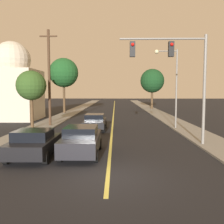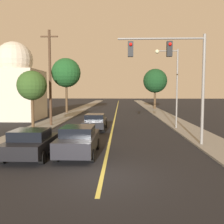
% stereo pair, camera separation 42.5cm
% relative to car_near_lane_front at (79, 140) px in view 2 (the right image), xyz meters
% --- Properties ---
extents(ground_plane, '(200.00, 200.00, 0.00)m').
position_rel_car_near_lane_front_xyz_m(ground_plane, '(1.48, -3.31, -0.79)').
color(ground_plane, black).
extents(road_surface, '(10.54, 80.00, 0.01)m').
position_rel_car_near_lane_front_xyz_m(road_surface, '(1.48, 32.69, -0.78)').
color(road_surface, black).
rests_on(road_surface, ground).
extents(sidewalk_left, '(2.50, 80.00, 0.12)m').
position_rel_car_near_lane_front_xyz_m(sidewalk_left, '(-5.05, 32.69, -0.73)').
color(sidewalk_left, gray).
rests_on(sidewalk_left, ground).
extents(sidewalk_right, '(2.50, 80.00, 0.12)m').
position_rel_car_near_lane_front_xyz_m(sidewalk_right, '(8.00, 32.69, -0.73)').
color(sidewalk_right, gray).
rests_on(sidewalk_right, ground).
extents(car_near_lane_front, '(1.94, 4.32, 1.54)m').
position_rel_car_near_lane_front_xyz_m(car_near_lane_front, '(0.00, 0.00, 0.00)').
color(car_near_lane_front, black).
rests_on(car_near_lane_front, ground).
extents(car_near_lane_second, '(1.89, 4.23, 1.39)m').
position_rel_car_near_lane_front_xyz_m(car_near_lane_second, '(0.00, 8.42, -0.07)').
color(car_near_lane_second, black).
rests_on(car_near_lane_second, ground).
extents(car_outer_lane_front, '(2.05, 3.81, 1.43)m').
position_rel_car_near_lane_front_xyz_m(car_outer_lane_front, '(-2.32, -0.53, -0.05)').
color(car_outer_lane_front, black).
rests_on(car_outer_lane_front, ground).
extents(traffic_signal_mast, '(5.22, 0.42, 6.59)m').
position_rel_car_near_lane_front_xyz_m(traffic_signal_mast, '(5.52, 2.40, 4.05)').
color(traffic_signal_mast, slate).
rests_on(traffic_signal_mast, ground).
extents(streetlamp_right, '(2.03, 0.36, 6.82)m').
position_rel_car_near_lane_front_xyz_m(streetlamp_right, '(6.61, 9.16, 3.75)').
color(streetlamp_right, slate).
rests_on(streetlamp_right, ground).
extents(utility_pole_left, '(1.60, 0.24, 8.83)m').
position_rel_car_near_lane_front_xyz_m(utility_pole_left, '(-4.40, 10.41, 3.91)').
color(utility_pole_left, '#422D1E').
rests_on(utility_pole_left, ground).
extents(tree_left_near, '(2.57, 2.57, 5.00)m').
position_rel_car_near_lane_front_xyz_m(tree_left_near, '(-5.52, 8.71, 3.02)').
color(tree_left_near, '#4C3823').
rests_on(tree_left_near, ground).
extents(tree_left_far, '(4.27, 4.27, 8.03)m').
position_rel_car_near_lane_front_xyz_m(tree_left_far, '(-5.84, 23.94, 5.20)').
color(tree_left_far, '#4C3823').
rests_on(tree_left_far, ground).
extents(tree_right_near, '(4.28, 4.28, 7.19)m').
position_rel_car_near_lane_front_xyz_m(tree_right_near, '(8.38, 32.51, 4.36)').
color(tree_right_near, '#4C3823').
rests_on(tree_right_near, ground).
extents(domed_building_left, '(5.79, 5.79, 9.04)m').
position_rel_car_near_lane_front_xyz_m(domed_building_left, '(-10.19, 16.17, 3.22)').
color(domed_building_left, '#BCB29E').
rests_on(domed_building_left, ground).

